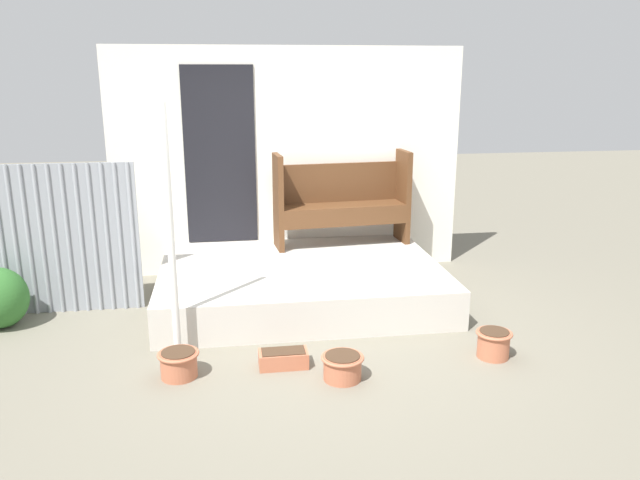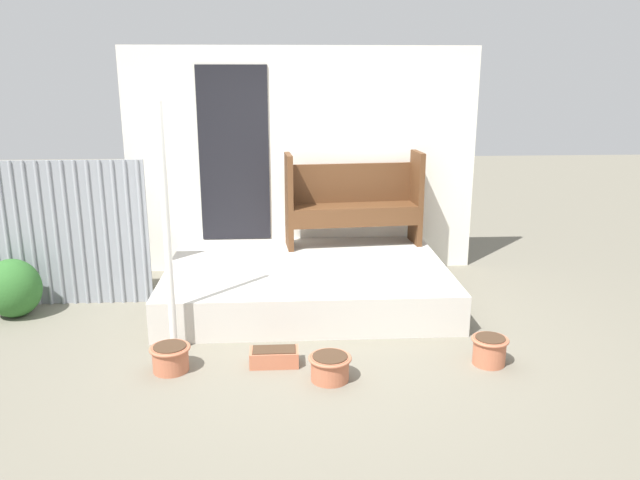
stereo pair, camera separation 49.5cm
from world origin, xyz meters
The scene contains 11 objects.
ground_plane centered at (0.00, 0.00, 0.00)m, with size 24.00×24.00×0.00m, color #706B5B.
porch_slab centered at (0.01, 1.05, 0.19)m, with size 2.86×2.10×0.38m.
house_wall centered at (-0.03, 2.13, 1.30)m, with size 4.06×0.08×2.60m.
fence_corrugated centered at (-2.75, 1.08, 0.74)m, with size 2.31×0.05×1.48m.
support_post centered at (-1.18, -0.13, 1.05)m, with size 0.06×0.06×2.11m.
bench centered at (0.57, 1.80, 0.92)m, with size 1.56×0.53×1.06m.
flower_pot_left centered at (-1.15, -0.50, 0.12)m, with size 0.33×0.33×0.22m.
flower_pot_middle centered at (0.12, -0.72, 0.11)m, with size 0.34×0.34×0.20m.
flower_pot_right centered at (1.44, -0.53, 0.13)m, with size 0.30×0.30×0.24m.
planter_box_rect centered at (-0.32, -0.44, 0.07)m, with size 0.40×0.20×0.14m.
shrub_by_fence centered at (-2.86, 0.76, 0.29)m, with size 0.54×0.49×0.58m.
Camera 2 is at (-0.22, -5.12, 2.34)m, focal length 35.00 mm.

